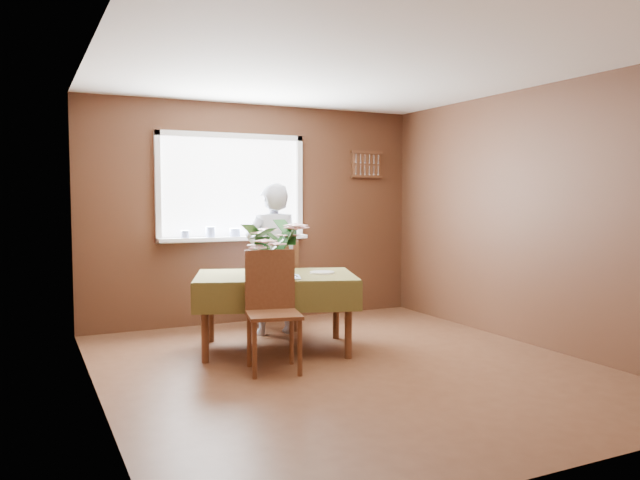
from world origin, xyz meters
name	(u,v)px	position (x,y,z in m)	size (l,w,h in m)	color
floor	(348,367)	(0.00, 0.00, 0.00)	(4.50, 4.50, 0.00)	#4E2C1A
ceiling	(349,68)	(0.00, 0.00, 2.50)	(4.50, 4.50, 0.00)	white
wall_back	(256,214)	(0.00, 2.25, 1.25)	(4.00, 4.00, 0.00)	brown
wall_front	(558,235)	(0.00, -2.25, 1.25)	(4.00, 4.00, 0.00)	brown
wall_left	(96,225)	(-2.00, 0.00, 1.25)	(4.50, 4.50, 0.00)	brown
wall_right	(529,217)	(2.00, 0.00, 1.25)	(4.50, 4.50, 0.00)	brown
window_assembly	(233,205)	(-0.29, 2.20, 1.35)	(1.72, 0.20, 1.22)	white
spoon_rack	(367,164)	(1.45, 2.22, 1.85)	(0.44, 0.05, 0.33)	brown
dining_table	(275,283)	(-0.32, 0.84, 0.63)	(1.73, 1.44, 0.72)	brown
chair_far	(277,282)	(-0.01, 1.60, 0.53)	(0.47, 0.47, 0.98)	brown
chair_near	(272,305)	(-0.59, 0.25, 0.54)	(0.51, 0.51, 1.00)	brown
seated_woman	(273,259)	(-0.10, 1.48, 0.79)	(0.58, 0.38, 1.59)	white
flower_bouquet	(273,243)	(-0.44, 0.61, 1.03)	(0.56, 0.56, 0.48)	white
side_plate	(322,272)	(0.11, 0.73, 0.72)	(0.24, 0.24, 0.01)	white
table_knife	(294,275)	(-0.22, 0.62, 0.73)	(0.02, 0.20, 0.00)	silver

